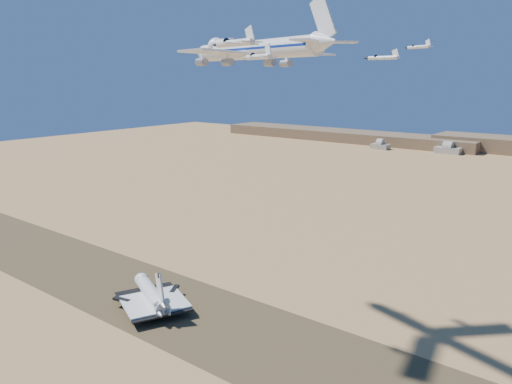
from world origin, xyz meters
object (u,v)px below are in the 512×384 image
Objects in this scene: crew_c at (148,318)px; chase_jet_a at (258,57)px; chase_jet_c at (382,58)px; carrier_747 at (249,50)px; crew_b at (157,316)px; chase_jet_b at (234,43)px; crew_a at (150,317)px; shuttle at (151,295)px; chase_jet_d at (418,47)px.

crew_c is 0.14× the size of chase_jet_a.
chase_jet_c is (54.54, 78.16, 97.29)m from crew_c.
carrier_747 is 105.33m from crew_b.
carrier_747 is at bearing -107.22° from chase_jet_c.
chase_jet_a is 0.93× the size of chase_jet_b.
crew_a is 1.01m from crew_c.
crew_b is at bearing -115.92° from chase_jet_c.
shuttle is at bearing 167.48° from chase_jet_b.
chase_jet_b is (10.84, -21.52, 1.75)m from chase_jet_a.
chase_jet_c is 1.24× the size of chase_jet_d.
crew_c is 0.14× the size of chase_jet_d.
chase_jet_a is 92.32m from chase_jet_c.
shuttle is 22.77× the size of crew_b.
crew_b is 0.95× the size of crew_c.
carrier_747 is 49.98× the size of crew_a.
carrier_747 is 57.64m from chase_jet_c.
shuttle is 2.77× the size of chase_jet_b.
crew_c is 127.06m from chase_jet_b.
crew_c is 0.13× the size of chase_jet_b.
shuttle reaches higher than crew_c.
carrier_747 is 70.70m from chase_jet_d.
crew_a is at bearing -120.82° from carrier_747.
chase_jet_a reaches higher than crew_a.
chase_jet_a is (71.70, -22.42, 90.59)m from shuttle.
crew_a is 0.11× the size of chase_jet_b.
carrier_747 reaches higher than shuttle.
chase_jet_d is (1.53, 100.72, 6.54)m from chase_jet_a.
crew_a is (7.87, -7.76, -4.40)m from shuttle.
chase_jet_b is (74.67, -36.18, 96.74)m from crew_a.
shuttle is 21.64× the size of crew_c.
shuttle is 11.65m from crew_b.
chase_jet_b reaches higher than shuttle.
crew_b is 127.19m from chase_jet_b.
shuttle is 117.68m from chase_jet_a.
chase_jet_c is at bearing -31.93° from crew_a.
chase_jet_a is at bearing 132.24° from chase_jet_b.
crew_c is (0.00, -1.00, 0.14)m from crew_a.
crew_c is at bearing 170.28° from chase_jet_b.
chase_jet_c reaches higher than crew_c.
chase_jet_c is (53.10, 74.92, 97.33)m from crew_b.
chase_jet_a is at bearing -99.61° from crew_a.
crew_a is 2.66m from crew_b.
chase_jet_b is at bearing -152.39° from crew_c.
crew_c is (-28.72, -26.65, -98.97)m from carrier_747.
chase_jet_b is 115.11m from chase_jet_c.
crew_a is 115.38m from chase_jet_a.
chase_jet_c is (-20.13, 113.33, 0.69)m from chase_jet_b.
crew_a is 0.89× the size of crew_b.
chase_jet_c reaches higher than shuttle.
carrier_747 is at bearing -44.91° from crew_a.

